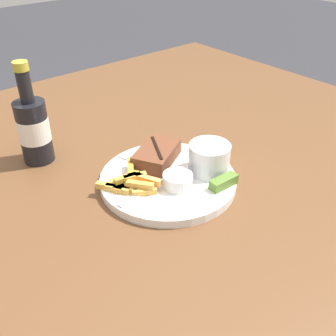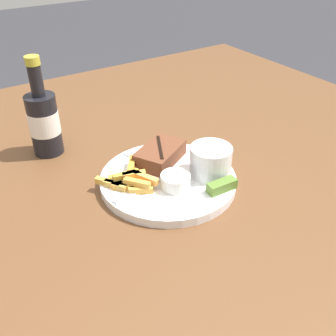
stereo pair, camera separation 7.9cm
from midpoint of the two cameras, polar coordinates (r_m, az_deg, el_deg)
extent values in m
cube|color=brown|center=(0.82, 2.75, -3.49)|extent=(1.51, 1.43, 0.04)
cylinder|color=brown|center=(1.83, 8.15, 4.31)|extent=(0.06, 0.06, 0.73)
cylinder|color=white|center=(0.80, 2.80, -1.94)|extent=(0.28, 0.28, 0.01)
cylinder|color=white|center=(0.80, 2.82, -1.41)|extent=(0.28, 0.28, 0.00)
cube|color=brown|center=(0.84, 1.53, 1.94)|extent=(0.13, 0.12, 0.03)
cube|color=black|center=(0.83, 1.55, 2.99)|extent=(0.05, 0.09, 0.00)
cube|color=gold|center=(0.77, -3.73, -1.90)|extent=(0.06, 0.03, 0.01)
cube|color=gold|center=(0.75, -0.96, -3.33)|extent=(0.05, 0.03, 0.01)
cube|color=gold|center=(0.76, -2.08, -2.36)|extent=(0.06, 0.07, 0.01)
cube|color=gold|center=(0.80, -2.53, 0.29)|extent=(0.05, 0.06, 0.01)
cube|color=gold|center=(0.77, -4.82, -2.41)|extent=(0.06, 0.07, 0.01)
cube|color=gold|center=(0.78, -3.21, -1.65)|extent=(0.07, 0.04, 0.01)
cube|color=gold|center=(0.77, -3.21, -1.17)|extent=(0.05, 0.02, 0.01)
cube|color=gold|center=(0.75, -1.51, -2.31)|extent=(0.04, 0.05, 0.01)
cube|color=#E59C4A|center=(0.76, -0.65, -1.35)|extent=(0.04, 0.06, 0.01)
cube|color=gold|center=(0.77, -2.07, -1.09)|extent=(0.05, 0.03, 0.01)
cube|color=gold|center=(0.76, -4.77, -2.63)|extent=(0.04, 0.05, 0.01)
cube|color=gold|center=(0.78, -3.62, -1.61)|extent=(0.06, 0.04, 0.01)
cylinder|color=white|center=(0.80, 9.02, 0.96)|extent=(0.08, 0.08, 0.06)
cylinder|color=beige|center=(0.78, 9.17, 2.47)|extent=(0.08, 0.08, 0.01)
cylinder|color=silver|center=(0.76, 4.06, -2.01)|extent=(0.06, 0.06, 0.03)
cylinder|color=#C67A4C|center=(0.75, 4.09, -1.33)|extent=(0.05, 0.05, 0.01)
cube|color=#567A2D|center=(0.76, 10.76, -2.66)|extent=(0.06, 0.02, 0.02)
cube|color=#B7B7BC|center=(0.75, -1.75, -3.59)|extent=(0.10, 0.03, 0.00)
cube|color=#B7B7BC|center=(0.78, 2.26, -1.75)|extent=(0.03, 0.01, 0.00)
cube|color=#B7B7BC|center=(0.79, 2.03, -1.61)|extent=(0.03, 0.01, 0.00)
cube|color=#B7B7BC|center=(0.79, 1.81, -1.47)|extent=(0.03, 0.01, 0.00)
cube|color=#B7B7BC|center=(0.84, -0.79, 0.98)|extent=(0.05, 0.11, 0.00)
cube|color=black|center=(0.80, 3.78, -0.85)|extent=(0.03, 0.06, 0.01)
cylinder|color=black|center=(0.91, -15.15, 6.00)|extent=(0.07, 0.07, 0.14)
cylinder|color=silver|center=(0.91, -15.21, 6.39)|extent=(0.07, 0.07, 0.05)
cylinder|color=black|center=(0.87, -16.14, 12.03)|extent=(0.03, 0.03, 0.07)
cylinder|color=gold|center=(0.86, -16.59, 14.68)|extent=(0.03, 0.03, 0.02)
camera|label=1|loc=(0.04, -87.14, 1.88)|focal=42.00mm
camera|label=2|loc=(0.04, 92.86, -1.88)|focal=42.00mm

